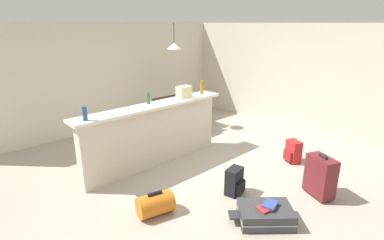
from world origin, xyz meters
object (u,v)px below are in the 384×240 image
(grocery_bag, at_px, (184,92))
(bottle_blue, at_px, (85,113))
(pendant_lamp, at_px, (174,46))
(book_stack, at_px, (268,206))
(bottle_amber, at_px, (202,87))
(backpack_red, at_px, (293,152))
(backpack_black, at_px, (235,182))
(dining_table, at_px, (180,102))
(duffel_bag_orange, at_px, (155,204))
(suitcase_upright_maroon, at_px, (320,176))
(dining_chair_near_partition, at_px, (194,111))
(suitcase_flat_charcoal, at_px, (265,215))
(bottle_green, at_px, (148,98))

(grocery_bag, bearing_deg, bottle_blue, -177.78)
(pendant_lamp, relative_size, book_stack, 1.93)
(bottle_amber, relative_size, backpack_red, 0.64)
(backpack_black, relative_size, book_stack, 1.29)
(bottle_blue, height_order, dining_table, bottle_blue)
(duffel_bag_orange, height_order, suitcase_upright_maroon, suitcase_upright_maroon)
(duffel_bag_orange, bearing_deg, dining_chair_near_partition, 37.32)
(dining_table, distance_m, duffel_bag_orange, 3.68)
(pendant_lamp, height_order, backpack_red, pendant_lamp)
(bottle_amber, relative_size, backpack_black, 0.64)
(pendant_lamp, bearing_deg, suitcase_flat_charcoal, -113.29)
(grocery_bag, relative_size, duffel_bag_orange, 0.48)
(bottle_green, relative_size, backpack_red, 0.51)
(bottle_amber, height_order, suitcase_upright_maroon, bottle_amber)
(bottle_green, relative_size, pendant_lamp, 0.34)
(grocery_bag, bearing_deg, backpack_red, -55.03)
(bottle_amber, height_order, grocery_bag, bottle_amber)
(bottle_green, bearing_deg, suitcase_upright_maroon, -66.07)
(dining_chair_near_partition, distance_m, backpack_red, 2.47)
(bottle_amber, xyz_separation_m, pendant_lamp, (0.41, 1.34, 0.72))
(suitcase_upright_maroon, bearing_deg, suitcase_flat_charcoal, 170.63)
(backpack_black, distance_m, suitcase_upright_maroon, 1.27)
(bottle_blue, xyz_separation_m, book_stack, (1.28, -2.34, -1.00))
(bottle_green, distance_m, dining_table, 2.19)
(backpack_black, xyz_separation_m, backpack_red, (1.67, -0.04, 0.00))
(suitcase_flat_charcoal, bearing_deg, suitcase_upright_maroon, -9.37)
(suitcase_flat_charcoal, height_order, duffel_bag_orange, duffel_bag_orange)
(bottle_green, bearing_deg, suitcase_flat_charcoal, -88.86)
(dining_chair_near_partition, bearing_deg, suitcase_upright_maroon, -99.50)
(bottle_green, relative_size, suitcase_upright_maroon, 0.32)
(suitcase_flat_charcoal, bearing_deg, dining_chair_near_partition, 61.68)
(bottle_blue, xyz_separation_m, suitcase_flat_charcoal, (1.28, -2.32, -1.14))
(backpack_red, bearing_deg, dining_table, 94.25)
(grocery_bag, height_order, backpack_black, grocery_bag)
(backpack_black, bearing_deg, grocery_bag, 74.30)
(bottle_amber, xyz_separation_m, suitcase_flat_charcoal, (-1.19, -2.39, -1.16))
(bottle_green, distance_m, grocery_bag, 0.77)
(dining_chair_near_partition, xyz_separation_m, pendant_lamp, (-0.08, 0.61, 1.47))
(bottle_amber, bearing_deg, suitcase_flat_charcoal, -116.55)
(suitcase_flat_charcoal, distance_m, backpack_black, 0.76)
(dining_table, xyz_separation_m, suitcase_upright_maroon, (-0.56, -3.83, -0.32))
(backpack_black, distance_m, book_stack, 0.78)
(bottle_amber, distance_m, dining_table, 1.49)
(bottle_green, height_order, bottle_amber, bottle_amber)
(duffel_bag_orange, bearing_deg, bottle_blue, 105.47)
(bottle_blue, bearing_deg, book_stack, -61.27)
(grocery_bag, distance_m, duffel_bag_orange, 2.36)
(bottle_amber, xyz_separation_m, grocery_bag, (-0.48, 0.00, -0.02))
(suitcase_flat_charcoal, bearing_deg, backpack_black, 71.18)
(pendant_lamp, bearing_deg, grocery_bag, -123.68)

